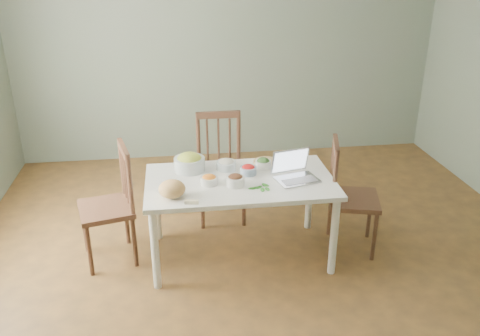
{
  "coord_description": "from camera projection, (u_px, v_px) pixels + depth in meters",
  "views": [
    {
      "loc": [
        -0.68,
        -3.36,
        2.37
      ],
      "look_at": [
        -0.18,
        0.19,
        0.8
      ],
      "focal_mm": 37.2,
      "sensor_mm": 36.0,
      "label": 1
    }
  ],
  "objects": [
    {
      "name": "floor",
      "position": [
        265.0,
        265.0,
        4.08
      ],
      "size": [
        5.0,
        5.0,
        0.0
      ],
      "primitive_type": "cube",
      "color": "#48331E",
      "rests_on": "ground"
    },
    {
      "name": "wall_back",
      "position": [
        228.0,
        46.0,
        5.81
      ],
      "size": [
        5.0,
        0.0,
        2.7
      ],
      "primitive_type": "cube",
      "color": "slate",
      "rests_on": "ground"
    },
    {
      "name": "dining_table",
      "position": [
        240.0,
        218.0,
        4.09
      ],
      "size": [
        1.49,
        0.84,
        0.7
      ],
      "primitive_type": null,
      "color": "white",
      "rests_on": "floor"
    },
    {
      "name": "chair_far",
      "position": [
        221.0,
        170.0,
        4.61
      ],
      "size": [
        0.45,
        0.43,
        1.01
      ],
      "primitive_type": null,
      "rotation": [
        0.0,
        0.0,
        -0.0
      ],
      "color": "#362015",
      "rests_on": "floor"
    },
    {
      "name": "chair_left",
      "position": [
        105.0,
        206.0,
        3.98
      ],
      "size": [
        0.5,
        0.52,
        0.98
      ],
      "primitive_type": null,
      "rotation": [
        0.0,
        0.0,
        -1.33
      ],
      "color": "#362015",
      "rests_on": "floor"
    },
    {
      "name": "chair_right",
      "position": [
        354.0,
        197.0,
        4.15
      ],
      "size": [
        0.5,
        0.52,
        0.97
      ],
      "primitive_type": null,
      "rotation": [
        0.0,
        0.0,
        1.31
      ],
      "color": "#362015",
      "rests_on": "floor"
    },
    {
      "name": "bread_boule",
      "position": [
        172.0,
        189.0,
        3.65
      ],
      "size": [
        0.22,
        0.22,
        0.13
      ],
      "primitive_type": "ellipsoid",
      "rotation": [
        0.0,
        0.0,
        -0.14
      ],
      "color": "tan",
      "rests_on": "dining_table"
    },
    {
      "name": "butter_stick",
      "position": [
        192.0,
        202.0,
        3.57
      ],
      "size": [
        0.1,
        0.04,
        0.03
      ],
      "primitive_type": "cube",
      "rotation": [
        0.0,
        0.0,
        -0.15
      ],
      "color": "beige",
      "rests_on": "dining_table"
    },
    {
      "name": "bowl_squash",
      "position": [
        189.0,
        162.0,
        4.09
      ],
      "size": [
        0.28,
        0.28,
        0.15
      ],
      "primitive_type": null,
      "rotation": [
        0.0,
        0.0,
        -0.12
      ],
      "color": "gold",
      "rests_on": "dining_table"
    },
    {
      "name": "bowl_carrot",
      "position": [
        209.0,
        180.0,
        3.86
      ],
      "size": [
        0.18,
        0.18,
        0.08
      ],
      "primitive_type": null,
      "rotation": [
        0.0,
        0.0,
        -0.42
      ],
      "color": "orange",
      "rests_on": "dining_table"
    },
    {
      "name": "bowl_onion",
      "position": [
        226.0,
        164.0,
        4.12
      ],
      "size": [
        0.18,
        0.18,
        0.09
      ],
      "primitive_type": null,
      "rotation": [
        0.0,
        0.0,
        -0.11
      ],
      "color": "#C2BB95",
      "rests_on": "dining_table"
    },
    {
      "name": "bowl_mushroom",
      "position": [
        235.0,
        180.0,
        3.83
      ],
      "size": [
        0.15,
        0.15,
        0.09
      ],
      "primitive_type": null,
      "rotation": [
        0.0,
        0.0,
        -0.03
      ],
      "color": "#40170D",
      "rests_on": "dining_table"
    },
    {
      "name": "bowl_redpep",
      "position": [
        248.0,
        170.0,
        4.03
      ],
      "size": [
        0.17,
        0.17,
        0.08
      ],
      "primitive_type": null,
      "rotation": [
        0.0,
        0.0,
        0.33
      ],
      "color": "#B10916",
      "rests_on": "dining_table"
    },
    {
      "name": "bowl_broccoli",
      "position": [
        263.0,
        163.0,
        4.15
      ],
      "size": [
        0.18,
        0.18,
        0.08
      ],
      "primitive_type": null,
      "rotation": [
        0.0,
        0.0,
        -0.41
      ],
      "color": "black",
      "rests_on": "dining_table"
    },
    {
      "name": "flatbread",
      "position": [
        266.0,
        162.0,
        4.25
      ],
      "size": [
        0.25,
        0.25,
        0.02
      ],
      "primitive_type": "cylinder",
      "rotation": [
        0.0,
        0.0,
        -0.19
      ],
      "color": "tan",
      "rests_on": "dining_table"
    },
    {
      "name": "basil_bunch",
      "position": [
        259.0,
        187.0,
        3.8
      ],
      "size": [
        0.19,
        0.19,
        0.02
      ],
      "primitive_type": null,
      "color": "#1F6825",
      "rests_on": "dining_table"
    },
    {
      "name": "laptop",
      "position": [
        298.0,
        168.0,
        3.89
      ],
      "size": [
        0.38,
        0.34,
        0.22
      ],
      "primitive_type": null,
      "rotation": [
        0.0,
        0.0,
        0.24
      ],
      "color": "silver",
      "rests_on": "dining_table"
    }
  ]
}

